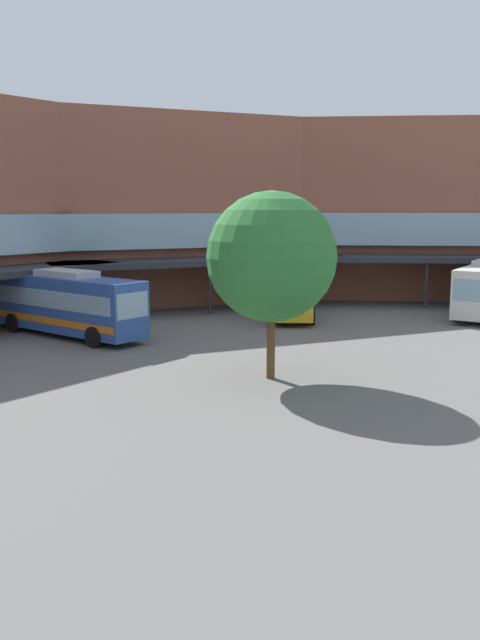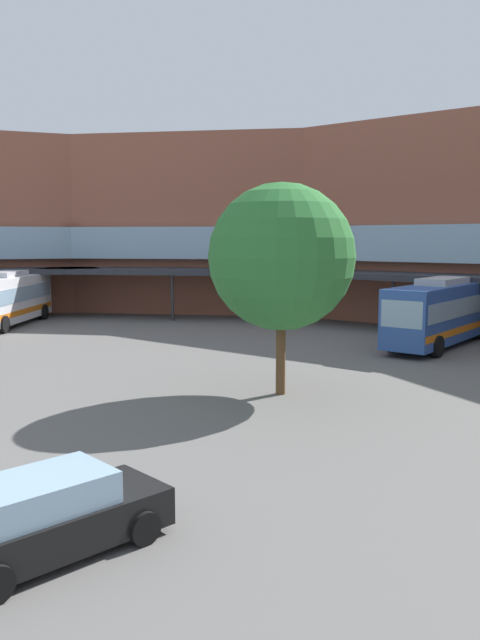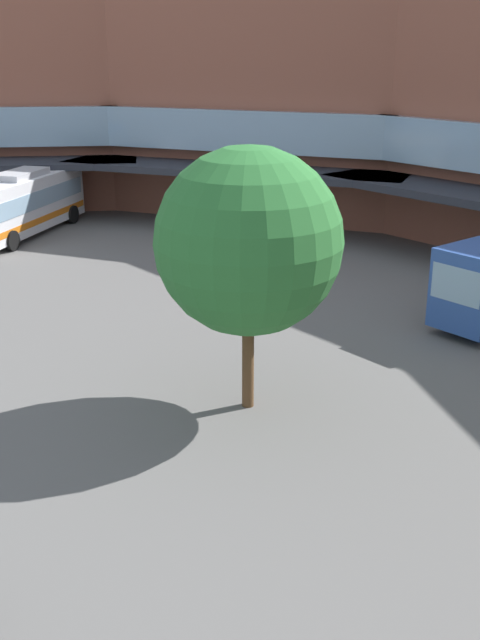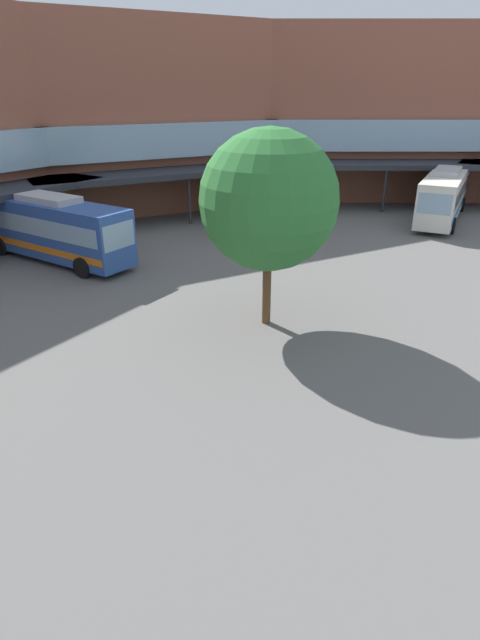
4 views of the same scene
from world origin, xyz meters
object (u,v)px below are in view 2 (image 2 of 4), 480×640
Objects in this scene: bus_4 at (7,298)px; parked_car at (47,517)px; plaza_tree at (282,257)px; bus_1 at (441,311)px.

bus_4 is 2.12× the size of parked_car.
parked_car is 14.01m from plaza_tree.
parked_car is (2.54, -27.34, -1.15)m from bus_1.
bus_4 reaches higher than parked_car.
plaza_tree reaches higher than parked_car.
bus_1 is at bearing 86.50° from plaza_tree.
bus_1 is 1.34× the size of plaza_tree.
parked_car is 0.59× the size of plaza_tree.
bus_4 is 33.58m from parked_car.
parked_car is at bearing 24.01° from bus_4.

